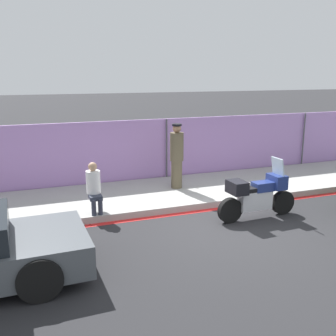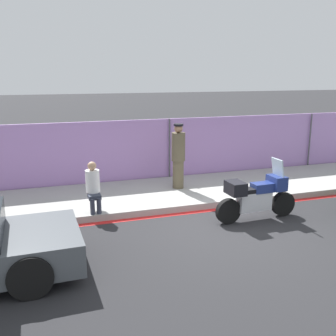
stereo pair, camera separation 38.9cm
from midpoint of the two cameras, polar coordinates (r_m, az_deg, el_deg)
ground_plane at (r=9.25m, az=9.45°, el=-8.45°), size 120.00×120.00×0.00m
sidewalk at (r=11.48m, az=3.41°, el=-3.40°), size 39.50×2.84×0.17m
curb_paint_stripe at (r=10.19m, az=6.53°, el=-6.21°), size 39.50×0.18×0.01m
storefront_fence at (r=12.63m, az=0.97°, el=2.57°), size 37.53×0.17×2.04m
motorcycle at (r=9.65m, az=13.82°, el=-4.00°), size 2.14×0.55×1.46m
officer_standing at (r=11.30m, az=2.49°, el=1.82°), size 0.39×0.39×1.88m
person_seated_on_curb at (r=9.66m, az=-9.69°, el=-2.28°), size 0.34×0.61×1.20m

